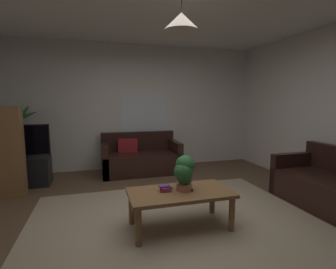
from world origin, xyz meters
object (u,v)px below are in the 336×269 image
at_px(book_on_table_1, 166,188).
at_px(book_on_table_2, 164,186).
at_px(couch_under_window, 141,159).
at_px(tv, 20,141).
at_px(potted_palm_corner, 20,142).
at_px(potted_plant_on_table, 184,171).
at_px(coffee_table, 180,197).
at_px(book_on_table_0, 166,190).
at_px(pendant_lamp, 181,22).
at_px(remote_on_table_0, 190,188).
at_px(tv_stand, 22,172).
at_px(couch_right_side, 333,189).

height_order(book_on_table_1, book_on_table_2, book_on_table_2).
bearing_deg(couch_under_window, tv, -171.98).
bearing_deg(book_on_table_1, potted_palm_corner, 129.16).
height_order(couch_under_window, potted_plant_on_table, potted_plant_on_table).
relative_size(book_on_table_2, tv, 0.13).
height_order(coffee_table, book_on_table_0, book_on_table_0).
height_order(coffee_table, pendant_lamp, pendant_lamp).
bearing_deg(book_on_table_1, coffee_table, -18.86).
xyz_separation_m(book_on_table_2, tv, (-2.00, 2.09, 0.30)).
distance_m(book_on_table_0, tv, 2.93).
bearing_deg(pendant_lamp, potted_palm_corner, 130.56).
height_order(remote_on_table_0, tv_stand, tv_stand).
xyz_separation_m(book_on_table_1, pendant_lamp, (0.16, -0.05, 1.84)).
bearing_deg(pendant_lamp, couch_under_window, 90.73).
bearing_deg(book_on_table_0, potted_plant_on_table, -5.72).
distance_m(tv, potted_palm_corner, 0.58).
relative_size(couch_right_side, coffee_table, 1.28).
distance_m(book_on_table_0, potted_palm_corner, 3.43).
height_order(tv_stand, pendant_lamp, pendant_lamp).
relative_size(remote_on_table_0, tv_stand, 0.18).
relative_size(couch_under_window, book_on_table_2, 12.54).
xyz_separation_m(coffee_table, tv, (-2.17, 2.16, 0.42)).
relative_size(book_on_table_0, potted_palm_corner, 0.08).
relative_size(coffee_table, remote_on_table_0, 7.44).
distance_m(book_on_table_0, pendant_lamp, 1.87).
distance_m(book_on_table_0, tv_stand, 2.93).
relative_size(book_on_table_0, book_on_table_1, 0.99).
relative_size(couch_under_window, potted_palm_corner, 1.04).
height_order(tv, pendant_lamp, pendant_lamp).
relative_size(tv_stand, potted_palm_corner, 0.59).
xyz_separation_m(book_on_table_0, tv_stand, (-2.01, 2.13, -0.21)).
height_order(potted_palm_corner, pendant_lamp, pendant_lamp).
relative_size(couch_under_window, couch_right_side, 1.04).
bearing_deg(remote_on_table_0, tv, 150.03).
bearing_deg(book_on_table_0, coffee_table, -17.53).
bearing_deg(book_on_table_0, potted_palm_corner, 129.05).
height_order(book_on_table_1, potted_palm_corner, potted_palm_corner).
bearing_deg(tv_stand, book_on_table_2, -46.62).
bearing_deg(book_on_table_2, potted_palm_corner, 129.02).
relative_size(book_on_table_1, remote_on_table_0, 0.74).
bearing_deg(book_on_table_2, pendant_lamp, -20.02).
distance_m(remote_on_table_0, tv, 3.15).
distance_m(book_on_table_1, pendant_lamp, 1.84).
bearing_deg(couch_right_side, potted_plant_on_table, -92.41).
distance_m(couch_right_side, tv_stand, 4.94).
bearing_deg(couch_under_window, tv_stand, -172.54).
distance_m(couch_under_window, pendant_lamp, 3.20).
distance_m(book_on_table_2, tv_stand, 2.92).
xyz_separation_m(couch_under_window, book_on_table_2, (-0.14, -2.39, 0.23)).
bearing_deg(potted_plant_on_table, pendant_lamp, -153.79).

